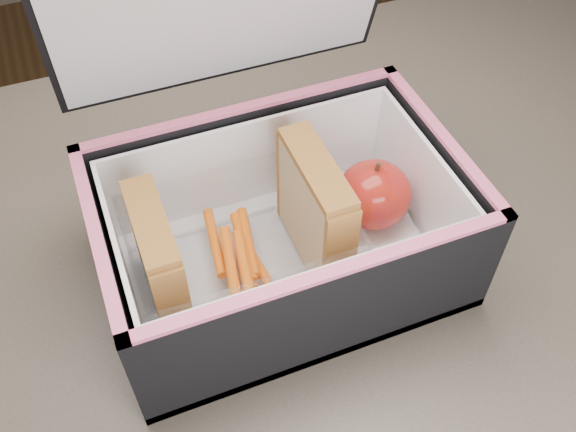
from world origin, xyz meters
name	(u,v)px	position (x,y,z in m)	size (l,w,h in m)	color
kitchen_table	(332,304)	(0.00, 0.00, 0.66)	(1.20, 0.80, 0.75)	brown
lunch_bag	(280,220)	(-0.06, 0.01, 0.82)	(0.32, 0.27, 0.32)	black
plastic_tub	(240,249)	(-0.10, 0.00, 0.80)	(0.19, 0.14, 0.08)	white
sandwich_left	(159,260)	(-0.17, 0.00, 0.82)	(0.03, 0.10, 0.11)	tan
sandwich_right	(315,210)	(-0.03, 0.00, 0.83)	(0.03, 0.11, 0.12)	tan
carrot_sticks	(241,256)	(-0.10, 0.01, 0.78)	(0.05, 0.13, 0.03)	#FE5305
paper_napkin	(369,221)	(0.04, 0.01, 0.77)	(0.08, 0.08, 0.01)	white
red_apple	(374,194)	(0.04, 0.01, 0.81)	(0.09, 0.09, 0.08)	maroon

